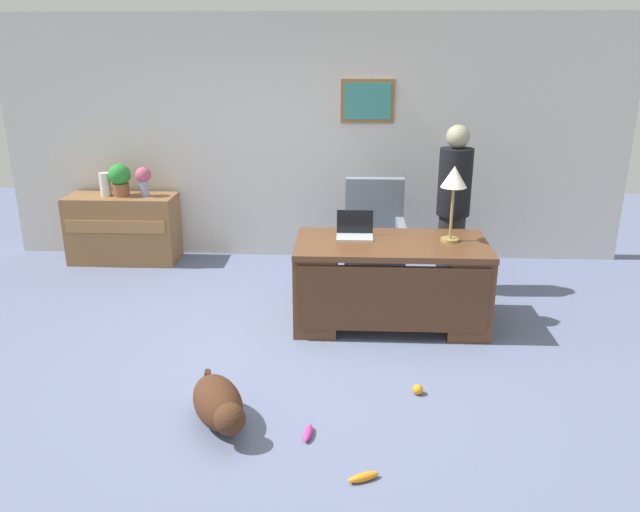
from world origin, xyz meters
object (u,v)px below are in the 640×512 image
(vase_with_flowers, at_px, (143,178))
(dog_toy_ball, at_px, (418,389))
(laptop, at_px, (355,230))
(dog_lying, at_px, (219,404))
(desk, at_px, (390,281))
(desk_lamp, at_px, (454,182))
(potted_plant, at_px, (120,178))
(vase_empty, at_px, (105,184))
(armchair, at_px, (374,238))
(dog_toy_bone, at_px, (364,477))
(person_standing, at_px, (453,209))
(dog_toy_plush, at_px, (308,433))
(credenza, at_px, (123,229))

(vase_with_flowers, height_order, dog_toy_ball, vase_with_flowers)
(laptop, bearing_deg, vase_with_flowers, 148.61)
(dog_lying, bearing_deg, desk, 53.84)
(desk_lamp, bearing_deg, potted_plant, 156.14)
(vase_empty, height_order, dog_toy_ball, vase_empty)
(armchair, xyz_separation_m, dog_toy_bone, (-0.16, -3.17, -0.46))
(dog_lying, bearing_deg, armchair, 67.85)
(desk_lamp, bearing_deg, desk, -171.18)
(laptop, bearing_deg, desk, -27.79)
(vase_with_flowers, bearing_deg, desk, -30.97)
(person_standing, bearing_deg, dog_toy_ball, -104.02)
(dog_toy_ball, height_order, dog_toy_plush, dog_toy_ball)
(desk, height_order, dog_toy_plush, desk)
(potted_plant, height_order, dog_toy_plush, potted_plant)
(vase_with_flowers, xyz_separation_m, vase_empty, (-0.44, 0.00, -0.07))
(laptop, bearing_deg, dog_toy_ball, -71.47)
(dog_lying, bearing_deg, person_standing, 53.29)
(desk_lamp, xyz_separation_m, dog_toy_plush, (-1.11, -1.81, -1.25))
(person_standing, relative_size, desk_lamp, 2.55)
(desk, distance_m, dog_toy_ball, 1.25)
(desk, height_order, desk_lamp, desk_lamp)
(person_standing, xyz_separation_m, dog_lying, (-1.83, -2.46, -0.70))
(dog_lying, bearing_deg, dog_toy_ball, 18.55)
(person_standing, bearing_deg, laptop, -145.50)
(armchair, relative_size, vase_with_flowers, 3.32)
(dog_toy_ball, height_order, dog_toy_bone, dog_toy_ball)
(person_standing, distance_m, dog_toy_plush, 2.96)
(dog_toy_bone, bearing_deg, desk, 82.90)
(potted_plant, bearing_deg, desk, -28.61)
(desk_lamp, relative_size, dog_toy_ball, 8.57)
(dog_toy_plush, bearing_deg, laptop, 81.20)
(vase_empty, bearing_deg, dog_lying, -59.57)
(potted_plant, bearing_deg, dog_toy_ball, -42.32)
(potted_plant, bearing_deg, dog_toy_bone, -54.66)
(person_standing, height_order, desk_lamp, person_standing)
(desk_lamp, height_order, dog_toy_plush, desk_lamp)
(desk_lamp, bearing_deg, laptop, 173.80)
(laptop, distance_m, potted_plant, 2.96)
(dog_toy_ball, xyz_separation_m, dog_toy_plush, (-0.75, -0.54, -0.01))
(desk, height_order, dog_lying, desk)
(dog_toy_ball, bearing_deg, vase_empty, 139.26)
(credenza, xyz_separation_m, armchair, (2.82, -0.55, 0.10))
(person_standing, xyz_separation_m, desk_lamp, (-0.14, -0.75, 0.42))
(person_standing, height_order, dog_toy_plush, person_standing)
(desk, xyz_separation_m, laptop, (-0.32, 0.17, 0.40))
(credenza, distance_m, dog_toy_plush, 4.06)
(vase_with_flowers, bearing_deg, dog_toy_bone, -57.46)
(desk_lamp, relative_size, dog_toy_plush, 3.57)
(desk_lamp, bearing_deg, credenza, 156.28)
(desk, bearing_deg, dog_toy_bone, -97.10)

